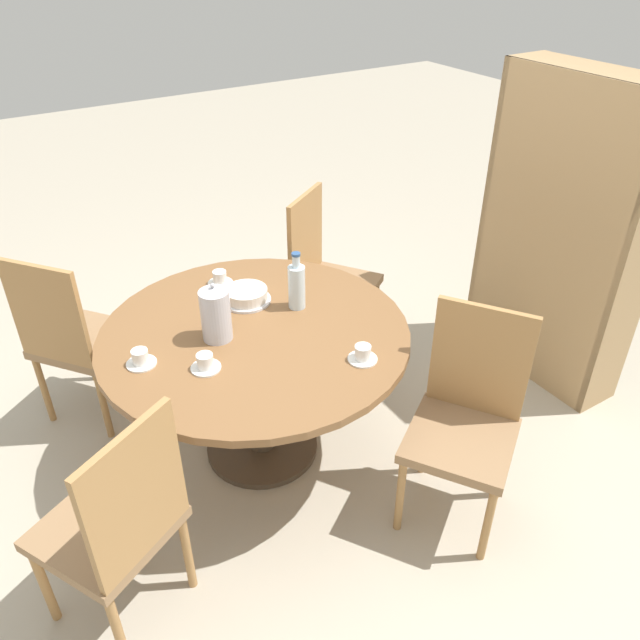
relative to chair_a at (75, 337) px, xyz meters
The scene contains 14 objects.
ground_plane 1.07m from the chair_a, 42.33° to the left, with size 14.00×14.00×0.00m, color #B2A893.
dining_table 0.95m from the chair_a, 42.33° to the left, with size 1.36×1.36×0.70m.
chair_a is the anchor object (origin of this frame).
chair_b 1.22m from the chair_a, ahead, with size 0.57×0.57×0.96m.
chair_c 1.88m from the chair_a, 40.05° to the left, with size 0.58×0.58×0.96m.
chair_d 1.38m from the chair_a, 85.19° to the left, with size 0.58×0.58×0.96m.
bookshelf 2.50m from the chair_a, 68.20° to the left, with size 0.90×0.28×1.64m.
coffee_pot 0.88m from the chair_a, 35.98° to the left, with size 0.13×0.13×0.27m.
water_bottle 1.14m from the chair_a, 55.07° to the left, with size 0.08×0.08×0.28m.
cake_main 0.88m from the chair_a, 57.47° to the left, with size 0.23×0.23×0.06m.
cup_a 0.72m from the chair_a, 11.84° to the left, with size 0.12×0.12×0.07m.
cup_b 0.76m from the chair_a, 70.56° to the left, with size 0.12×0.12×0.07m.
cup_c 1.46m from the chair_a, 39.16° to the left, with size 0.12×0.12×0.07m.
cup_d 0.93m from the chair_a, 22.67° to the left, with size 0.12×0.12×0.07m.
Camera 1 is at (2.05, -0.95, 2.23)m, focal length 35.00 mm.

